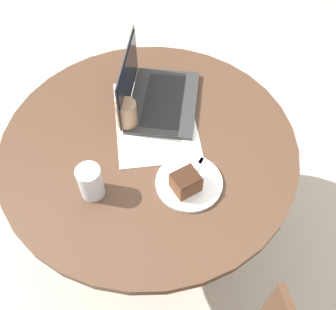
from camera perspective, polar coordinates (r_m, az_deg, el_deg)
The scene contains 9 objects.
ground_plane at distance 2.05m, azimuth -1.95°, elevation -11.63°, with size 12.00×12.00×0.00m, color #B7AD9E.
dining_table at distance 1.53m, azimuth -2.58°, elevation -2.09°, with size 1.05×1.05×0.78m.
paper_document at distance 1.45m, azimuth -1.84°, elevation 5.18°, with size 0.49×0.42×0.00m.
plate at distance 1.28m, azimuth 3.07°, elevation -4.02°, with size 0.22×0.22×0.01m.
cake_slice at distance 1.24m, azimuth 2.58°, elevation -3.95°, with size 0.07×0.08×0.07m.
fork at distance 1.30m, azimuth 3.85°, elevation -2.54°, with size 0.11×0.16×0.00m.
coffee_glass at distance 1.40m, azimuth -6.01°, elevation 5.77°, with size 0.07×0.07×0.11m.
water_glass at distance 1.24m, azimuth -11.19°, elevation -3.84°, with size 0.08×0.08×0.12m.
laptop at distance 1.49m, azimuth -1.86°, elevation 8.51°, with size 0.43×0.41×0.22m.
Camera 1 is at (0.78, -0.36, 1.87)m, focal length 42.00 mm.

